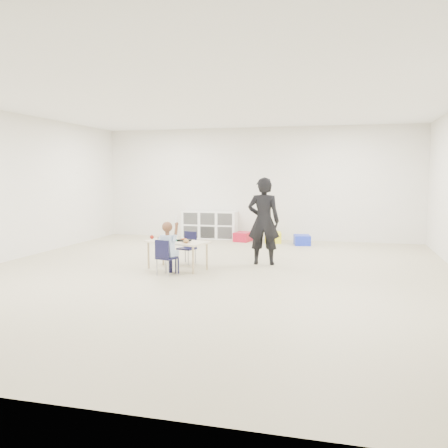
% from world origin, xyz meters
% --- Properties ---
extents(room, '(9.00, 9.02, 2.80)m').
position_xyz_m(room, '(0.00, 0.00, 1.40)').
color(room, '#B6AB8C').
rests_on(room, ground).
extents(table, '(1.17, 0.82, 0.49)m').
position_xyz_m(table, '(-0.64, 0.32, 0.25)').
color(table, '#F4E7C3').
rests_on(table, ground).
extents(chair_near, '(0.35, 0.34, 0.59)m').
position_xyz_m(chair_near, '(-0.63, -0.19, 0.29)').
color(chair_near, black).
rests_on(chair_near, ground).
extents(chair_far, '(0.35, 0.34, 0.59)m').
position_xyz_m(chair_far, '(-0.64, 0.82, 0.29)').
color(chair_far, black).
rests_on(chair_far, ground).
extents(child, '(0.49, 0.49, 0.92)m').
position_xyz_m(child, '(-0.63, -0.19, 0.46)').
color(child, '#A1BCDA').
rests_on(child, chair_near).
extents(lunch_tray_near, '(0.26, 0.22, 0.03)m').
position_xyz_m(lunch_tray_near, '(-0.53, 0.33, 0.50)').
color(lunch_tray_near, black).
rests_on(lunch_tray_near, table).
extents(lunch_tray_far, '(0.26, 0.22, 0.03)m').
position_xyz_m(lunch_tray_far, '(-0.93, 0.50, 0.50)').
color(lunch_tray_far, black).
rests_on(lunch_tray_far, table).
extents(milk_carton, '(0.09, 0.09, 0.10)m').
position_xyz_m(milk_carton, '(-0.66, 0.23, 0.54)').
color(milk_carton, white).
rests_on(milk_carton, table).
extents(bread_roll, '(0.09, 0.09, 0.07)m').
position_xyz_m(bread_roll, '(-0.42, 0.14, 0.52)').
color(bread_roll, tan).
rests_on(bread_roll, table).
extents(apple_near, '(0.07, 0.07, 0.07)m').
position_xyz_m(apple_near, '(-0.75, 0.44, 0.52)').
color(apple_near, maroon).
rests_on(apple_near, table).
extents(apple_far, '(0.07, 0.07, 0.07)m').
position_xyz_m(apple_far, '(-1.16, 0.45, 0.52)').
color(apple_far, maroon).
rests_on(apple_far, table).
extents(cubby_shelf, '(1.40, 0.40, 0.70)m').
position_xyz_m(cubby_shelf, '(-1.20, 4.28, 0.35)').
color(cubby_shelf, white).
rests_on(cubby_shelf, ground).
extents(adult, '(0.60, 0.42, 1.58)m').
position_xyz_m(adult, '(0.73, 1.12, 0.79)').
color(adult, black).
rests_on(adult, ground).
extents(bin_red, '(0.44, 0.52, 0.23)m').
position_xyz_m(bin_red, '(-0.26, 3.98, 0.11)').
color(bin_red, '#AE1129').
rests_on(bin_red, ground).
extents(bin_yellow, '(0.47, 0.56, 0.25)m').
position_xyz_m(bin_yellow, '(0.48, 3.98, 0.12)').
color(bin_yellow, yellow).
rests_on(bin_yellow, ground).
extents(bin_blue, '(0.44, 0.52, 0.23)m').
position_xyz_m(bin_blue, '(1.20, 3.75, 0.11)').
color(bin_blue, '#1A2EC6').
rests_on(bin_blue, ground).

